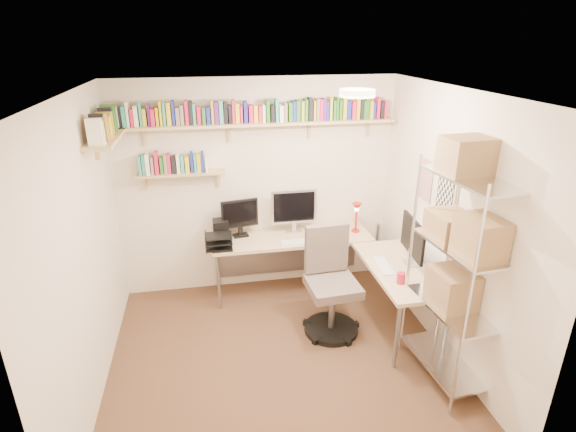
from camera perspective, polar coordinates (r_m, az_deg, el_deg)
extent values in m
plane|color=#4A361F|center=(4.56, -1.00, -17.62)|extent=(3.20, 3.20, 0.00)
cube|color=beige|center=(5.26, -3.86, 3.61)|extent=(3.20, 0.04, 2.50)
cube|color=beige|center=(3.97, -24.59, -4.80)|extent=(0.04, 3.00, 2.50)
cube|color=beige|center=(4.41, 19.83, -1.43)|extent=(0.04, 3.00, 2.50)
cube|color=beige|center=(2.63, 4.62, -17.10)|extent=(3.20, 0.04, 2.50)
cube|color=white|center=(3.53, -1.27, 15.38)|extent=(3.20, 3.00, 0.04)
cube|color=silver|center=(4.76, 16.97, 4.46)|extent=(0.01, 0.30, 0.42)
cube|color=silver|center=(4.44, 19.19, 2.28)|extent=(0.01, 0.28, 0.38)
cylinder|color=#FFEAC6|center=(3.90, 8.78, 15.19)|extent=(0.30, 0.30, 0.06)
cube|color=tan|center=(4.95, -3.91, 11.64)|extent=(3.05, 0.25, 0.03)
cube|color=tan|center=(4.59, -22.06, 9.28)|extent=(0.25, 1.00, 0.03)
cube|color=tan|center=(5.07, -13.41, 5.29)|extent=(0.95, 0.20, 0.02)
cube|color=tan|center=(5.03, -17.88, 10.01)|extent=(0.03, 0.20, 0.20)
cube|color=tan|center=(5.00, -7.46, 10.80)|extent=(0.03, 0.20, 0.20)
cube|color=tan|center=(5.13, 2.81, 11.24)|extent=(0.03, 0.20, 0.20)
cube|color=tan|center=(5.34, 10.29, 11.34)|extent=(0.03, 0.20, 0.20)
cube|color=#2E7025|center=(4.98, -21.23, 11.60)|extent=(0.04, 0.13, 0.19)
cube|color=black|center=(4.97, -20.59, 11.68)|extent=(0.04, 0.13, 0.19)
cube|color=teal|center=(4.96, -20.08, 11.81)|extent=(0.04, 0.14, 0.21)
cube|color=white|center=(4.95, -19.67, 12.09)|extent=(0.03, 0.13, 0.25)
cube|color=#D71C49|center=(4.95, -19.15, 11.72)|extent=(0.03, 0.14, 0.18)
cube|color=white|center=(4.94, -18.71, 11.94)|extent=(0.04, 0.13, 0.21)
cube|color=teal|center=(4.93, -18.20, 12.20)|extent=(0.02, 0.12, 0.24)
cube|color=gold|center=(4.94, -17.74, 11.86)|extent=(0.04, 0.13, 0.18)
cube|color=#561D6E|center=(4.93, -17.25, 12.15)|extent=(0.02, 0.11, 0.22)
cube|color=#D71C49|center=(4.93, -16.76, 11.92)|extent=(0.04, 0.14, 0.17)
cube|color=gold|center=(4.92, -16.26, 12.04)|extent=(0.03, 0.13, 0.18)
cube|color=yellow|center=(4.91, -15.85, 12.43)|extent=(0.02, 0.14, 0.25)
cube|color=teal|center=(4.91, -15.43, 12.38)|extent=(0.03, 0.12, 0.23)
cube|color=yellow|center=(4.91, -14.88, 12.43)|extent=(0.04, 0.14, 0.23)
cube|color=#1D2599|center=(4.90, -14.36, 12.58)|extent=(0.03, 0.12, 0.25)
cube|color=gray|center=(4.91, -13.82, 12.22)|extent=(0.04, 0.13, 0.18)
cube|color=gray|center=(4.90, -13.31, 12.40)|extent=(0.04, 0.13, 0.20)
cube|color=#D71C49|center=(4.90, -12.75, 12.71)|extent=(0.03, 0.13, 0.25)
cube|color=black|center=(4.90, -12.27, 12.69)|extent=(0.04, 0.12, 0.24)
cube|color=teal|center=(4.90, -11.82, 12.57)|extent=(0.03, 0.11, 0.21)
cube|color=#D71C49|center=(4.90, -11.23, 12.44)|extent=(0.04, 0.11, 0.18)
cube|color=#2E7025|center=(4.90, -10.66, 12.42)|extent=(0.03, 0.15, 0.17)
cube|color=#1D2599|center=(4.90, -10.10, 12.49)|extent=(0.04, 0.13, 0.18)
cube|color=gold|center=(4.90, -9.58, 12.91)|extent=(0.03, 0.13, 0.24)
cube|color=#561D6E|center=(4.90, -9.10, 12.83)|extent=(0.04, 0.15, 0.23)
cube|color=teal|center=(4.90, -8.51, 12.94)|extent=(0.04, 0.12, 0.24)
cube|color=black|center=(4.90, -7.94, 12.85)|extent=(0.04, 0.12, 0.22)
cube|color=black|center=(4.91, -7.40, 12.71)|extent=(0.03, 0.13, 0.19)
cube|color=#D71C49|center=(4.91, -6.98, 13.05)|extent=(0.03, 0.12, 0.24)
cube|color=yellow|center=(4.91, -6.45, 12.84)|extent=(0.04, 0.11, 0.20)
cube|color=#D71C49|center=(4.92, -5.97, 12.74)|extent=(0.02, 0.14, 0.18)
cube|color=#1D2599|center=(4.92, -5.44, 13.02)|extent=(0.04, 0.14, 0.22)
cube|color=#D71C49|center=(4.93, -4.78, 12.82)|extent=(0.04, 0.13, 0.18)
cube|color=yellow|center=(4.93, -4.15, 12.84)|extent=(0.04, 0.12, 0.18)
cube|color=#D71C49|center=(4.94, -3.60, 12.82)|extent=(0.04, 0.14, 0.17)
cube|color=white|center=(4.94, -3.16, 12.90)|extent=(0.03, 0.15, 0.18)
cube|color=#2E7025|center=(4.94, -2.63, 13.20)|extent=(0.04, 0.13, 0.23)
cube|color=black|center=(4.96, -2.03, 12.91)|extent=(0.04, 0.13, 0.18)
cube|color=teal|center=(4.96, -1.50, 13.28)|extent=(0.03, 0.14, 0.24)
cube|color=white|center=(4.97, -0.93, 12.91)|extent=(0.04, 0.14, 0.17)
cube|color=gray|center=(4.98, -0.38, 13.07)|extent=(0.03, 0.13, 0.20)
cube|color=#2E7025|center=(4.99, 0.21, 13.10)|extent=(0.04, 0.14, 0.20)
cube|color=#1D2599|center=(4.99, 0.71, 13.18)|extent=(0.04, 0.14, 0.21)
cube|color=#2E7025|center=(5.00, 1.21, 13.25)|extent=(0.04, 0.14, 0.22)
cube|color=gold|center=(5.01, 1.77, 13.21)|extent=(0.03, 0.13, 0.21)
cube|color=#2E7025|center=(5.02, 2.22, 13.32)|extent=(0.03, 0.15, 0.23)
cube|color=black|center=(5.03, 2.80, 13.41)|extent=(0.04, 0.12, 0.24)
cube|color=yellow|center=(5.04, 3.31, 13.26)|extent=(0.02, 0.12, 0.22)
cube|color=gray|center=(5.05, 3.69, 13.35)|extent=(0.03, 0.13, 0.23)
cube|color=#D71C49|center=(5.06, 4.12, 13.33)|extent=(0.04, 0.14, 0.23)
cube|color=#561D6E|center=(5.07, 4.54, 13.36)|extent=(0.03, 0.14, 0.23)
cube|color=#1D2599|center=(5.08, 4.91, 13.24)|extent=(0.03, 0.13, 0.21)
cube|color=yellow|center=(5.09, 5.32, 13.42)|extent=(0.03, 0.14, 0.24)
cube|color=#2E7025|center=(5.10, 5.77, 13.27)|extent=(0.03, 0.15, 0.21)
cube|color=#2E7025|center=(5.11, 6.14, 13.42)|extent=(0.02, 0.14, 0.24)
cube|color=#2E7025|center=(5.12, 6.56, 13.28)|extent=(0.03, 0.12, 0.21)
cube|color=gold|center=(5.13, 7.04, 13.47)|extent=(0.04, 0.15, 0.25)
cube|color=#1D2599|center=(5.15, 7.60, 13.22)|extent=(0.04, 0.11, 0.20)
cube|color=#D71C49|center=(5.17, 8.17, 13.19)|extent=(0.04, 0.15, 0.20)
cube|color=gold|center=(5.18, 8.72, 13.35)|extent=(0.04, 0.14, 0.23)
cube|color=black|center=(5.20, 9.19, 13.32)|extent=(0.03, 0.13, 0.22)
cube|color=#2E7025|center=(5.21, 9.53, 13.21)|extent=(0.02, 0.15, 0.20)
cube|color=#2E7025|center=(5.22, 9.89, 13.31)|extent=(0.03, 0.12, 0.22)
cube|color=gold|center=(5.23, 10.34, 13.16)|extent=(0.04, 0.15, 0.19)
cube|color=#1D2599|center=(5.25, 10.73, 13.05)|extent=(0.03, 0.12, 0.18)
cube|color=#D71C49|center=(5.26, 11.22, 13.32)|extent=(0.03, 0.12, 0.23)
cube|color=black|center=(5.28, 11.70, 13.07)|extent=(0.04, 0.13, 0.18)
cube|color=#D71C49|center=(5.30, 12.11, 13.13)|extent=(0.03, 0.12, 0.19)
cube|color=white|center=(4.15, -23.34, 9.74)|extent=(0.13, 0.04, 0.23)
cube|color=white|center=(4.20, -23.18, 9.68)|extent=(0.13, 0.03, 0.20)
cube|color=gray|center=(4.24, -23.09, 9.93)|extent=(0.12, 0.02, 0.22)
cube|color=black|center=(4.27, -23.04, 10.21)|extent=(0.11, 0.03, 0.25)
cube|color=gold|center=(4.31, -22.93, 10.28)|extent=(0.14, 0.03, 0.24)
cube|color=#D71C49|center=(4.35, -22.81, 10.33)|extent=(0.14, 0.03, 0.23)
cube|color=gold|center=(4.39, -22.72, 10.41)|extent=(0.13, 0.03, 0.23)
cube|color=gold|center=(4.43, -22.60, 10.25)|extent=(0.15, 0.03, 0.19)
cube|color=yellow|center=(4.47, -22.48, 10.36)|extent=(0.14, 0.04, 0.19)
cube|color=yellow|center=(4.52, -22.38, 10.46)|extent=(0.14, 0.04, 0.19)
cube|color=gray|center=(4.57, -22.28, 10.70)|extent=(0.11, 0.04, 0.20)
cube|color=gold|center=(4.61, -22.18, 10.85)|extent=(0.14, 0.04, 0.21)
cube|color=black|center=(4.66, -22.10, 11.15)|extent=(0.12, 0.04, 0.24)
cube|color=#2E7025|center=(4.71, -21.98, 11.16)|extent=(0.14, 0.04, 0.22)
cube|color=yellow|center=(4.76, -21.83, 10.98)|extent=(0.12, 0.04, 0.17)
cube|color=#2E7025|center=(4.80, -21.79, 11.51)|extent=(0.14, 0.04, 0.25)
cube|color=#2E7025|center=(4.84, -21.67, 11.32)|extent=(0.11, 0.03, 0.20)
cube|color=gray|center=(4.88, -21.60, 11.41)|extent=(0.11, 0.04, 0.20)
cube|color=white|center=(4.93, -21.50, 11.53)|extent=(0.13, 0.04, 0.20)
cube|color=gray|center=(4.97, -21.41, 11.58)|extent=(0.15, 0.02, 0.20)
cube|color=teal|center=(5.08, -18.25, 6.17)|extent=(0.02, 0.12, 0.21)
cube|color=teal|center=(5.07, -17.82, 6.25)|extent=(0.03, 0.11, 0.21)
cube|color=white|center=(5.07, -17.36, 6.35)|extent=(0.04, 0.15, 0.23)
cube|color=gray|center=(5.06, -16.82, 6.21)|extent=(0.03, 0.14, 0.19)
cube|color=#D71C49|center=(5.05, -16.34, 6.53)|extent=(0.04, 0.12, 0.24)
cube|color=#2E7025|center=(5.06, -15.74, 6.24)|extent=(0.03, 0.12, 0.18)
cube|color=gray|center=(5.05, -15.27, 6.41)|extent=(0.03, 0.11, 0.21)
cube|color=#D71C49|center=(5.05, -14.85, 6.48)|extent=(0.03, 0.11, 0.21)
cube|color=black|center=(5.05, -14.30, 6.38)|extent=(0.04, 0.11, 0.19)
cube|color=white|center=(5.04, -13.76, 6.49)|extent=(0.03, 0.13, 0.20)
cube|color=teal|center=(5.04, -13.25, 6.50)|extent=(0.03, 0.12, 0.19)
cube|color=yellow|center=(5.04, -12.67, 6.46)|extent=(0.04, 0.13, 0.18)
cube|color=#1D2599|center=(5.03, -12.11, 6.73)|extent=(0.03, 0.12, 0.22)
cube|color=teal|center=(5.03, -11.71, 6.62)|extent=(0.02, 0.13, 0.20)
cube|color=gold|center=(5.03, -11.26, 6.70)|extent=(0.04, 0.12, 0.20)
cube|color=#1D2599|center=(5.03, -10.79, 6.80)|extent=(0.03, 0.13, 0.21)
cube|color=white|center=(5.04, -10.31, 6.59)|extent=(0.03, 0.14, 0.17)
cube|color=#DBB78E|center=(5.26, 0.46, -2.78)|extent=(1.85, 0.59, 0.04)
cube|color=#DBB78E|center=(4.72, 13.93, -6.56)|extent=(0.59, 1.27, 0.04)
cylinder|color=gray|center=(5.13, -8.79, -8.30)|extent=(0.04, 0.04, 0.68)
cylinder|color=gray|center=(5.56, -9.02, -5.79)|extent=(0.04, 0.04, 0.68)
cylinder|color=gray|center=(5.94, 11.17, -4.04)|extent=(0.04, 0.04, 0.68)
cylinder|color=gray|center=(4.37, 13.64, -14.66)|extent=(0.04, 0.04, 0.68)
cylinder|color=gray|center=(4.57, 19.40, -13.56)|extent=(0.04, 0.04, 0.68)
cube|color=gray|center=(5.62, -0.05, -4.60)|extent=(1.76, 0.02, 0.54)
cube|color=silver|center=(5.24, 0.75, 1.19)|extent=(0.54, 0.03, 0.41)
cube|color=black|center=(5.22, 0.79, 1.11)|extent=(0.48, 0.00, 0.35)
cube|color=black|center=(5.17, -6.16, 0.31)|extent=(0.43, 0.03, 0.33)
cube|color=black|center=(4.67, 15.58, -2.61)|extent=(0.03, 0.57, 0.37)
cube|color=white|center=(4.66, 15.36, -2.64)|extent=(0.00, 0.51, 0.32)
cube|color=white|center=(5.10, 1.38, -3.27)|extent=(0.41, 0.13, 0.01)
cube|color=white|center=(4.69, 12.08, -6.20)|extent=(0.13, 0.39, 0.01)
cylinder|color=#B5120F|center=(5.44, 8.56, -1.82)|extent=(0.10, 0.10, 0.02)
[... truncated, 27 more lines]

